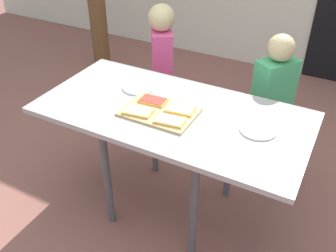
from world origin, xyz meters
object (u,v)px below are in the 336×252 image
(dining_table, at_px, (172,121))
(child_left, at_px, (162,63))
(cutting_board, at_px, (159,112))
(pizza_slice_near_right, at_px, (170,120))
(plate_white_left, at_px, (138,87))
(plate_white_right, at_px, (258,130))
(pizza_slice_near_left, at_px, (138,111))
(pizza_slice_far_left, at_px, (153,100))
(child_right, at_px, (271,102))
(pizza_slice_far_right, at_px, (180,110))

(dining_table, relative_size, child_left, 1.39)
(cutting_board, xyz_separation_m, pizza_slice_near_right, (0.09, -0.06, 0.01))
(dining_table, bearing_deg, plate_white_left, 156.49)
(dining_table, distance_m, plate_white_right, 0.46)
(cutting_board, distance_m, pizza_slice_near_left, 0.11)
(pizza_slice_far_left, relative_size, child_right, 0.15)
(cutting_board, xyz_separation_m, pizza_slice_far_right, (0.09, 0.05, 0.01))
(dining_table, height_order, pizza_slice_far_right, pizza_slice_far_right)
(dining_table, xyz_separation_m, pizza_slice_near_right, (0.05, -0.12, 0.08))
(cutting_board, distance_m, plate_white_right, 0.51)
(plate_white_left, bearing_deg, pizza_slice_far_right, -20.94)
(plate_white_left, xyz_separation_m, child_right, (0.67, 0.47, -0.15))
(dining_table, bearing_deg, cutting_board, -130.99)
(cutting_board, relative_size, plate_white_right, 2.08)
(plate_white_left, bearing_deg, cutting_board, -36.61)
(pizza_slice_near_right, distance_m, child_right, 0.80)
(pizza_slice_near_right, bearing_deg, pizza_slice_near_left, -178.99)
(pizza_slice_near_left, bearing_deg, pizza_slice_far_left, 84.17)
(cutting_board, distance_m, child_right, 0.79)
(cutting_board, height_order, child_right, child_right)
(pizza_slice_near_left, relative_size, plate_white_right, 0.88)
(plate_white_right, distance_m, child_left, 1.13)
(pizza_slice_far_right, bearing_deg, child_left, 124.99)
(pizza_slice_far_left, xyz_separation_m, plate_white_right, (0.58, 0.02, -0.01))
(cutting_board, height_order, pizza_slice_far_left, pizza_slice_far_left)
(cutting_board, xyz_separation_m, child_right, (0.44, 0.64, -0.15))
(pizza_slice_far_right, relative_size, pizza_slice_far_left, 1.03)
(dining_table, xyz_separation_m, pizza_slice_far_right, (0.05, -0.00, 0.08))
(pizza_slice_near_right, xyz_separation_m, pizza_slice_far_right, (-0.00, 0.11, 0.00))
(dining_table, bearing_deg, child_left, 122.45)
(pizza_slice_far_right, distance_m, child_left, 0.87)
(pizza_slice_near_right, height_order, child_left, child_left)
(cutting_board, relative_size, pizza_slice_near_right, 2.37)
(pizza_slice_near_left, distance_m, pizza_slice_far_left, 0.13)
(dining_table, xyz_separation_m, plate_white_left, (-0.28, 0.12, 0.07))
(plate_white_left, bearing_deg, dining_table, -23.51)
(pizza_slice_near_left, bearing_deg, dining_table, 41.23)
(pizza_slice_near_left, xyz_separation_m, pizza_slice_far_right, (0.18, 0.11, 0.00))
(pizza_slice_near_right, distance_m, child_left, 0.97)
(dining_table, xyz_separation_m, pizza_slice_far_left, (-0.12, 0.01, 0.08))
(pizza_slice_near_right, bearing_deg, plate_white_left, 144.29)
(pizza_slice_far_left, distance_m, child_right, 0.79)
(pizza_slice_near_right, relative_size, plate_white_left, 0.88)
(dining_table, relative_size, pizza_slice_near_left, 8.95)
(pizza_slice_near_right, distance_m, pizza_slice_far_right, 0.11)
(plate_white_left, relative_size, child_left, 0.18)
(pizza_slice_far_right, bearing_deg, pizza_slice_near_left, -147.79)
(pizza_slice_far_right, bearing_deg, plate_white_right, 5.19)
(plate_white_right, distance_m, child_right, 0.58)
(dining_table, height_order, pizza_slice_far_left, pizza_slice_far_left)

